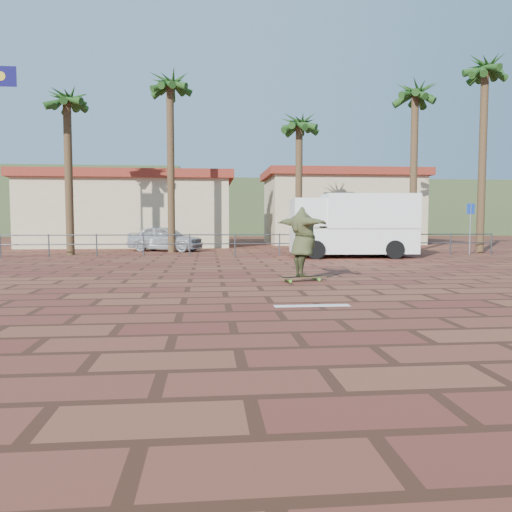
{
  "coord_description": "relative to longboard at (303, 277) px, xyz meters",
  "views": [
    {
      "loc": [
        -1.19,
        -10.11,
        1.55
      ],
      "look_at": [
        -0.16,
        0.55,
        0.8
      ],
      "focal_mm": 35.0,
      "sensor_mm": 36.0,
      "label": 1
    }
  ],
  "objects": [
    {
      "name": "car_silver",
      "position": [
        -4.63,
        13.49,
        0.56
      ],
      "size": [
        4.19,
        2.9,
        1.32
      ],
      "primitive_type": "imported",
      "rotation": [
        0.0,
        0.0,
        1.19
      ],
      "color": "#ACAFB3",
      "rests_on": "ground"
    },
    {
      "name": "palm_center",
      "position": [
        2.26,
        12.99,
        6.26
      ],
      "size": [
        2.4,
        2.4,
        7.75
      ],
      "color": "brown",
      "rests_on": "ground"
    },
    {
      "name": "palm_right",
      "position": [
        7.76,
        11.49,
        7.48
      ],
      "size": [
        2.4,
        2.4,
        9.05
      ],
      "color": "brown",
      "rests_on": "ground"
    },
    {
      "name": "street_sign",
      "position": [
        9.7,
        9.49,
        1.55
      ],
      "size": [
        0.46,
        0.21,
        2.36
      ],
      "rotation": [
        0.0,
        0.0,
        0.37
      ],
      "color": "gray",
      "rests_on": "ground"
    },
    {
      "name": "building_west",
      "position": [
        -7.24,
        19.49,
        2.18
      ],
      "size": [
        12.6,
        7.6,
        4.5
      ],
      "color": "beige",
      "rests_on": "ground"
    },
    {
      "name": "palm_far_left",
      "position": [
        -8.74,
        10.99,
        6.73
      ],
      "size": [
        2.4,
        2.4,
        8.25
      ],
      "color": "brown",
      "rests_on": "ground"
    },
    {
      "name": "building_east",
      "position": [
        6.76,
        21.49,
        2.44
      ],
      "size": [
        10.6,
        6.6,
        5.0
      ],
      "color": "beige",
      "rests_on": "ground"
    },
    {
      "name": "palm_far_right",
      "position": [
        10.76,
        10.49,
        8.41
      ],
      "size": [
        2.4,
        2.4,
        10.05
      ],
      "color": "brown",
      "rests_on": "ground"
    },
    {
      "name": "longboard",
      "position": [
        0.0,
        0.0,
        0.0
      ],
      "size": [
        1.24,
        0.63,
        0.12
      ],
      "rotation": [
        0.0,
        0.0,
        0.31
      ],
      "color": "olive",
      "rests_on": "ground"
    },
    {
      "name": "skateboarder",
      "position": [
        0.0,
        0.0,
        0.92
      ],
      "size": [
        1.36,
        2.27,
        1.8
      ],
      "primitive_type": "imported",
      "rotation": [
        0.0,
        0.0,
        1.94
      ],
      "color": "#3E4324",
      "rests_on": "longboard"
    },
    {
      "name": "palm_left",
      "position": [
        -4.24,
        12.49,
        7.86
      ],
      "size": [
        2.4,
        2.4,
        9.45
      ],
      "color": "brown",
      "rests_on": "ground"
    },
    {
      "name": "guardrail",
      "position": [
        -1.24,
        9.49,
        0.58
      ],
      "size": [
        24.06,
        0.06,
        1.0
      ],
      "color": "#47494F",
      "rests_on": "ground"
    },
    {
      "name": "paint_stripe",
      "position": [
        -0.54,
        -3.71,
        -0.1
      ],
      "size": [
        1.4,
        0.22,
        0.01
      ],
      "primitive_type": "cube",
      "color": "white",
      "rests_on": "ground"
    },
    {
      "name": "ground",
      "position": [
        -1.24,
        -2.51,
        -0.1
      ],
      "size": [
        120.0,
        120.0,
        0.0
      ],
      "primitive_type": "plane",
      "color": "brown",
      "rests_on": "ground"
    },
    {
      "name": "campervan",
      "position": [
        3.79,
        8.32,
        1.32
      ],
      "size": [
        5.32,
        2.54,
        2.69
      ],
      "rotation": [
        0.0,
        0.0,
        -0.06
      ],
      "color": "white",
      "rests_on": "ground"
    },
    {
      "name": "car_white",
      "position": [
        5.0,
        10.66,
        0.64
      ],
      "size": [
        4.76,
        2.61,
        1.49
      ],
      "primitive_type": "imported",
      "rotation": [
        0.0,
        0.0,
        1.81
      ],
      "color": "silver",
      "rests_on": "ground"
    },
    {
      "name": "hill_front",
      "position": [
        -1.24,
        47.49,
        2.9
      ],
      "size": [
        70.0,
        18.0,
        6.0
      ],
      "primitive_type": "cube",
      "color": "#384C28",
      "rests_on": "ground"
    },
    {
      "name": "hill_back",
      "position": [
        -23.24,
        53.49,
        3.9
      ],
      "size": [
        35.0,
        14.0,
        8.0
      ],
      "primitive_type": "cube",
      "color": "#384C28",
      "rests_on": "ground"
    }
  ]
}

